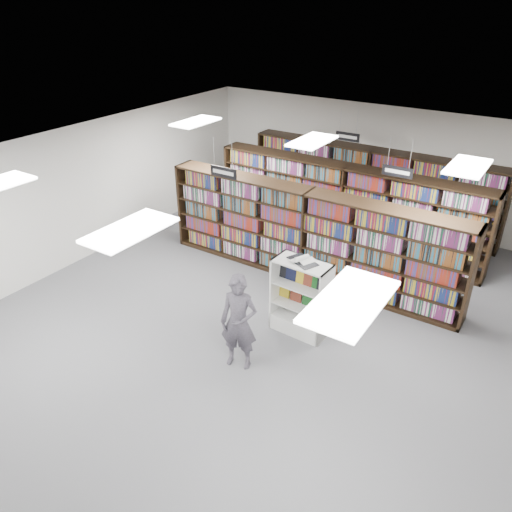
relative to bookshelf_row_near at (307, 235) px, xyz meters
The scene contains 18 objects.
floor 2.26m from the bookshelf_row_near, 90.00° to the right, with size 12.00×12.00×0.00m, color #58595E.
ceiling 2.94m from the bookshelf_row_near, 90.00° to the right, with size 10.00×12.00×0.10m, color white.
wall_back 4.04m from the bookshelf_row_near, 90.00° to the left, with size 10.00×0.10×3.20m, color silver.
wall_left 5.41m from the bookshelf_row_near, 158.20° to the right, with size 0.10×12.00×3.20m, color silver.
bookshelf_row_near is the anchor object (origin of this frame).
bookshelf_row_mid 2.00m from the bookshelf_row_near, 90.00° to the left, with size 7.00×0.60×2.10m.
bookshelf_row_far 3.70m from the bookshelf_row_near, 90.00° to the left, with size 7.00×0.60×2.10m.
aisle_sign_left 2.33m from the bookshelf_row_near, 146.29° to the right, with size 0.65×0.02×0.80m.
aisle_sign_right 2.33m from the bookshelf_row_near, 33.67° to the left, with size 0.65×0.02×0.80m.
aisle_sign_center 3.38m from the bookshelf_row_near, 99.46° to the left, with size 0.65×0.02×0.80m.
troffer_front_center 5.43m from the bookshelf_row_near, 90.00° to the right, with size 0.60×1.20×0.04m, color white.
troffer_front_right 6.20m from the bookshelf_row_near, 59.04° to the right, with size 0.60×1.20×0.04m, color white.
troffer_back_left 3.67m from the bookshelf_row_near, behind, with size 0.60×1.20×0.04m, color white.
troffer_back_center 2.11m from the bookshelf_row_near, ahead, with size 0.60×1.20×0.04m, color white.
troffer_back_right 3.67m from the bookshelf_row_near, ahead, with size 0.60×1.20×0.04m, color white.
endcap_display 2.11m from the bookshelf_row_near, 64.55° to the right, with size 1.10×0.58×1.50m.
open_book 2.09m from the bookshelf_row_near, 65.30° to the right, with size 0.65×0.53×0.13m.
shopper 3.35m from the bookshelf_row_near, 82.07° to the right, with size 0.65×0.43×1.78m, color #504C57.
Camera 1 is at (4.45, -6.92, 5.85)m, focal length 35.00 mm.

